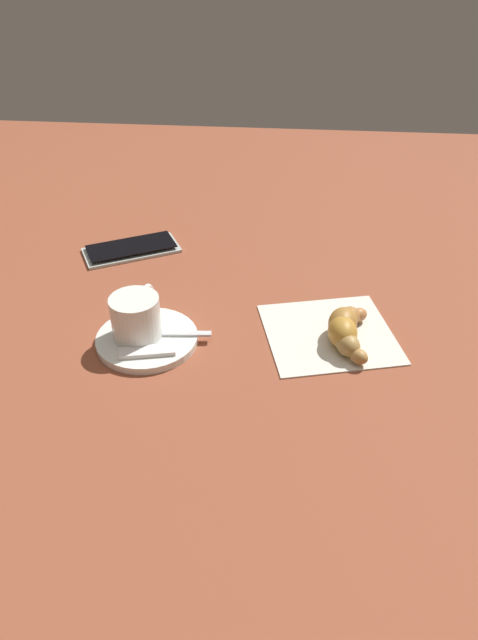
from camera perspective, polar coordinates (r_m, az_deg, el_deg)
name	(u,v)px	position (r m, az deg, el deg)	size (l,w,h in m)	color
ground_plane	(242,345)	(0.76, 0.25, -2.43)	(1.80, 1.80, 0.00)	brown
saucer	(147,339)	(0.77, -8.97, -1.87)	(0.13, 0.13, 0.01)	white
espresso_cup	(136,317)	(0.75, -9.99, 0.33)	(0.06, 0.09, 0.06)	white
teaspoon	(148,332)	(0.77, -8.88, -1.16)	(0.12, 0.02, 0.01)	silver
sugar_packet	(147,351)	(0.74, -8.95, -3.06)	(0.07, 0.02, 0.01)	white
napkin	(329,333)	(0.79, 8.79, -1.26)	(0.17, 0.16, 0.00)	silver
croissant	(345,329)	(0.76, 10.36, -0.86)	(0.06, 0.12, 0.04)	#B07340
cell_phone	(131,249)	(0.98, -10.47, 6.86)	(0.17, 0.13, 0.01)	#B3BDB9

